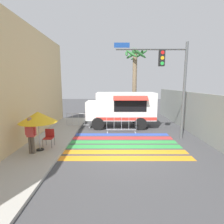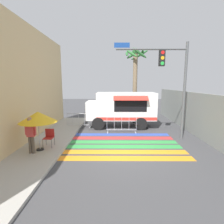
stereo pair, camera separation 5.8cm
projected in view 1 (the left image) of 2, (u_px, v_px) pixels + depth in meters
ground_plane at (124, 150)px, 9.07m from camera, size 60.00×60.00×0.00m
sidewalk_left at (23, 149)px, 9.07m from camera, size 4.40×16.00×0.12m
building_left_facade at (12, 84)px, 8.53m from camera, size 0.25×16.00×6.80m
concrete_wall_right at (195, 113)px, 11.80m from camera, size 0.20×16.00×2.82m
crosswalk_painted at (123, 144)px, 9.94m from camera, size 6.40×4.36×0.01m
food_truck at (120, 107)px, 13.64m from camera, size 5.26×2.47×2.72m
traffic_signal_pole at (171, 74)px, 10.33m from camera, size 4.31×0.29×5.80m
patio_umbrella at (38, 117)px, 8.47m from camera, size 1.80×1.80×1.95m
folding_chair at (49, 136)px, 9.24m from camera, size 0.48×0.48×0.91m
vendor_person at (31, 133)px, 8.17m from camera, size 0.53×0.23×1.77m
barricade_front at (122, 125)px, 12.19m from camera, size 2.08×0.44×1.12m
barricade_side at (79, 121)px, 13.63m from camera, size 1.86×0.44×1.12m
palm_tree at (135, 73)px, 16.07m from camera, size 2.19×2.40×6.57m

